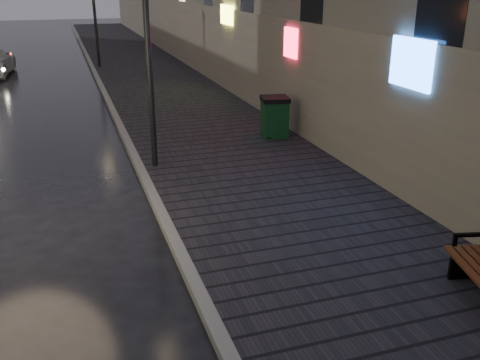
# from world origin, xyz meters

# --- Properties ---
(ground) EXTENTS (120.00, 120.00, 0.00)m
(ground) POSITION_xyz_m (0.00, 0.00, 0.00)
(ground) COLOR black
(ground) RESTS_ON ground
(sidewalk) EXTENTS (4.60, 58.00, 0.15)m
(sidewalk) POSITION_xyz_m (3.90, 21.00, 0.07)
(sidewalk) COLOR black
(sidewalk) RESTS_ON ground
(curb) EXTENTS (0.20, 58.00, 0.15)m
(curb) POSITION_xyz_m (1.50, 21.00, 0.07)
(curb) COLOR slate
(curb) RESTS_ON ground
(lamp_near) EXTENTS (0.36, 0.36, 5.28)m
(lamp_near) POSITION_xyz_m (1.85, 6.00, 3.49)
(lamp_near) COLOR black
(lamp_near) RESTS_ON sidewalk
(trash_bin) EXTENTS (0.84, 0.84, 1.11)m
(trash_bin) POSITION_xyz_m (5.43, 7.42, 0.71)
(trash_bin) COLOR black
(trash_bin) RESTS_ON sidewalk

